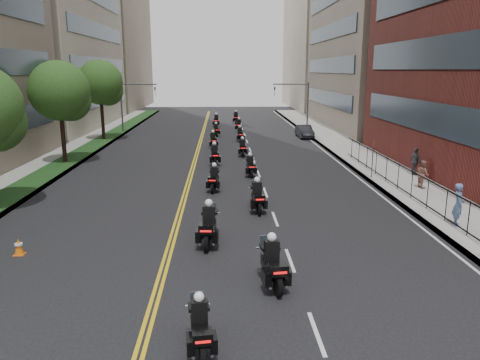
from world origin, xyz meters
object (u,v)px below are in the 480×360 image
object	(u,v)px
motorcycle_11	(239,126)
motorcycle_10	(216,131)
motorcycle_5	(250,167)
motorcycle_8	(213,141)
motorcycle_3	(257,198)
pedestrian_b	(423,174)
motorcycle_12	(216,121)
parked_sedan	(304,131)
motorcycle_13	(236,118)
pedestrian_c	(415,161)
motorcycle_7	(242,148)
motorcycle_4	(214,180)
motorcycle_9	(240,135)
motorcycle_1	(272,266)
motorcycle_0	(200,329)
pedestrian_a	(458,205)
traffic_cone	(19,247)
motorcycle_6	(215,156)
motorcycle_2	(209,227)

from	to	relation	value
motorcycle_11	motorcycle_10	bearing A→B (deg)	-113.43
motorcycle_5	motorcycle_8	world-z (taller)	motorcycle_8
motorcycle_3	pedestrian_b	world-z (taller)	pedestrian_b
motorcycle_12	motorcycle_10	bearing A→B (deg)	-87.46
motorcycle_5	motorcycle_8	xyz separation A→B (m)	(-2.68, 11.45, 0.03)
motorcycle_5	parked_sedan	distance (m)	19.28
motorcycle_5	motorcycle_13	distance (m)	31.57
motorcycle_8	pedestrian_c	xyz separation A→B (m)	(13.60, -12.18, 0.39)
motorcycle_5	motorcycle_13	bearing A→B (deg)	86.90
motorcycle_7	motorcycle_8	bearing A→B (deg)	121.03
motorcycle_4	parked_sedan	xyz separation A→B (m)	(9.20, 21.87, -0.01)
motorcycle_7	motorcycle_9	xyz separation A→B (m)	(0.12, 8.04, 0.00)
motorcycle_1	motorcycle_12	bearing A→B (deg)	85.18
motorcycle_0	motorcycle_5	world-z (taller)	motorcycle_5
motorcycle_5	pedestrian_c	world-z (taller)	pedestrian_c
motorcycle_12	pedestrian_a	world-z (taller)	pedestrian_a
pedestrian_c	traffic_cone	world-z (taller)	pedestrian_c
motorcycle_9	pedestrian_b	distance (m)	22.08
motorcycle_6	parked_sedan	size ratio (longest dim) A/B	0.60
motorcycle_2	motorcycle_9	bearing A→B (deg)	89.82
motorcycle_11	traffic_cone	size ratio (longest dim) A/B	3.24
motorcycle_7	pedestrian_c	bearing A→B (deg)	-37.55
motorcycle_3	motorcycle_11	bearing A→B (deg)	86.47
motorcycle_0	motorcycle_9	distance (m)	35.64
motorcycle_0	motorcycle_7	size ratio (longest dim) A/B	0.97
motorcycle_9	pedestrian_b	size ratio (longest dim) A/B	1.35
motorcycle_1	motorcycle_6	xyz separation A→B (m)	(-2.17, 20.34, -0.02)
pedestrian_a	pedestrian_c	xyz separation A→B (m)	(2.30, 10.32, -0.07)
motorcycle_1	pedestrian_a	xyz separation A→B (m)	(8.90, 5.39, 0.41)
motorcycle_11	pedestrian_a	world-z (taller)	pedestrian_a
motorcycle_7	motorcycle_10	distance (m)	12.18
motorcycle_13	traffic_cone	bearing A→B (deg)	-101.47
motorcycle_6	motorcycle_13	xyz separation A→B (m)	(2.46, 27.67, 0.02)
motorcycle_11	motorcycle_12	xyz separation A→B (m)	(-2.67, 4.27, 0.07)
motorcycle_5	motorcycle_6	xyz separation A→B (m)	(-2.45, 3.90, 0.06)
motorcycle_4	motorcycle_11	world-z (taller)	motorcycle_4
motorcycle_10	motorcycle_0	bearing A→B (deg)	-97.43
motorcycle_10	pedestrian_c	bearing A→B (deg)	-63.81
motorcycle_1	parked_sedan	xyz separation A→B (m)	(7.10, 34.48, -0.06)
motorcycle_4	motorcycle_7	world-z (taller)	motorcycle_4
pedestrian_b	traffic_cone	size ratio (longest dim) A/B	2.48
motorcycle_1	motorcycle_8	size ratio (longest dim) A/B	1.08
motorcycle_9	pedestrian_c	world-z (taller)	pedestrian_c
motorcycle_10	motorcycle_12	xyz separation A→B (m)	(-0.07, 8.53, 0.09)
motorcycle_12	motorcycle_13	bearing A→B (deg)	56.59
motorcycle_6	motorcycle_8	world-z (taller)	motorcycle_6
pedestrian_a	pedestrian_b	xyz separation A→B (m)	(1.35, 6.92, -0.15)
parked_sedan	pedestrian_a	world-z (taller)	pedestrian_a
motorcycle_6	parked_sedan	bearing A→B (deg)	51.99
motorcycle_11	motorcycle_12	distance (m)	5.04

